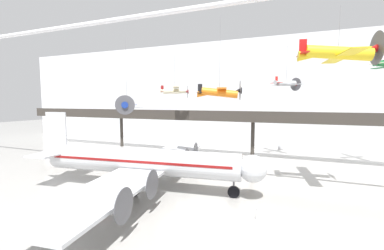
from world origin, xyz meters
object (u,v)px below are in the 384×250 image
(suspended_plane_silver_racer, at_px, (286,83))
(suspended_plane_yellow_lowwing, at_px, (338,53))
(suspended_plane_cream_biplane, at_px, (175,91))
(stanchion_barrier, at_px, (256,217))
(suspended_plane_orange_highwing, at_px, (220,92))
(airliner_silver_main, at_px, (140,162))
(suspended_plane_white_twin, at_px, (127,105))

(suspended_plane_silver_racer, distance_m, suspended_plane_yellow_lowwing, 19.25)
(suspended_plane_silver_racer, height_order, suspended_plane_cream_biplane, suspended_plane_silver_racer)
(stanchion_barrier, bearing_deg, suspended_plane_orange_highwing, 127.18)
(airliner_silver_main, relative_size, stanchion_barrier, 31.28)
(suspended_plane_cream_biplane, relative_size, suspended_plane_yellow_lowwing, 0.94)
(suspended_plane_yellow_lowwing, height_order, stanchion_barrier, suspended_plane_yellow_lowwing)
(suspended_plane_silver_racer, bearing_deg, suspended_plane_cream_biplane, 148.35)
(suspended_plane_orange_highwing, bearing_deg, suspended_plane_silver_racer, 56.73)
(suspended_plane_cream_biplane, height_order, stanchion_barrier, suspended_plane_cream_biplane)
(suspended_plane_white_twin, distance_m, suspended_plane_cream_biplane, 11.26)
(suspended_plane_orange_highwing, bearing_deg, suspended_plane_yellow_lowwing, -4.99)
(airliner_silver_main, bearing_deg, suspended_plane_yellow_lowwing, 10.14)
(suspended_plane_cream_biplane, xyz_separation_m, stanchion_barrier, (18.23, -21.08, -12.11))
(suspended_plane_orange_highwing, relative_size, suspended_plane_cream_biplane, 1.05)
(stanchion_barrier, bearing_deg, airliner_silver_main, 167.74)
(suspended_plane_silver_racer, distance_m, suspended_plane_orange_highwing, 21.67)
(suspended_plane_white_twin, bearing_deg, suspended_plane_orange_highwing, 47.41)
(suspended_plane_white_twin, height_order, suspended_plane_yellow_lowwing, suspended_plane_yellow_lowwing)
(suspended_plane_yellow_lowwing, xyz_separation_m, stanchion_barrier, (-6.91, -9.65, -15.35))
(suspended_plane_yellow_lowwing, bearing_deg, airliner_silver_main, -172.45)
(suspended_plane_white_twin, relative_size, suspended_plane_yellow_lowwing, 1.18)
(stanchion_barrier, bearing_deg, suspended_plane_yellow_lowwing, 54.42)
(suspended_plane_silver_racer, relative_size, suspended_plane_white_twin, 0.69)
(suspended_plane_white_twin, xyz_separation_m, stanchion_barrier, (21.37, -10.56, -9.59))
(suspended_plane_white_twin, bearing_deg, airliner_silver_main, 12.98)
(suspended_plane_silver_racer, distance_m, suspended_plane_cream_biplane, 20.48)
(stanchion_barrier, bearing_deg, suspended_plane_white_twin, 153.70)
(suspended_plane_silver_racer, bearing_deg, suspended_plane_white_twin, 166.59)
(suspended_plane_cream_biplane, bearing_deg, suspended_plane_orange_highwing, -72.71)
(airliner_silver_main, distance_m, stanchion_barrier, 14.73)
(suspended_plane_white_twin, xyz_separation_m, suspended_plane_cream_biplane, (3.14, 10.51, 2.53))
(airliner_silver_main, height_order, suspended_plane_cream_biplane, suspended_plane_cream_biplane)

